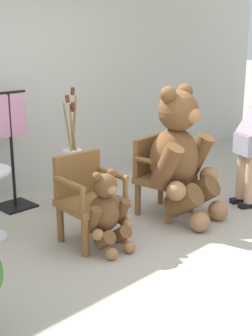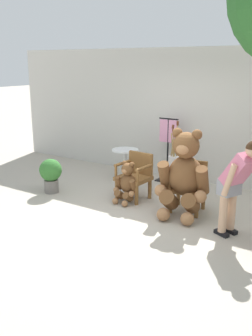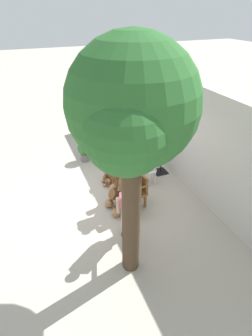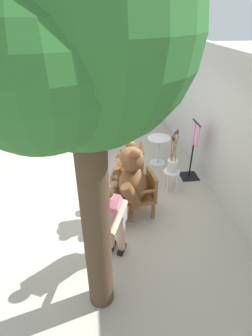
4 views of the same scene
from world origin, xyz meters
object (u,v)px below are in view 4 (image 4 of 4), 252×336
potted_plant (102,138)px  clothing_display_stand (193,149)px  wooden_chair_right (142,192)px  round_side_table (158,148)px  white_stool (171,175)px  brush_bucket (173,163)px  patio_tree (75,45)px  wooden_chair_left (134,163)px  teddy_bear_large (129,183)px  teddy_bear_small (121,167)px  person_visitor (112,213)px

potted_plant → clothing_display_stand: 2.52m
wooden_chair_right → round_side_table: 1.94m
white_stool → brush_bucket: (0.00, -0.00, 0.30)m
patio_tree → potted_plant: (-4.41, 0.27, -2.76)m
wooden_chair_left → potted_plant: bearing=-157.9°
teddy_bear_large → clothing_display_stand: size_ratio=1.08×
teddy_bear_small → person_visitor: 2.18m
wooden_chair_left → wooden_chair_right: size_ratio=1.00×
wooden_chair_left → potted_plant: (-1.56, -0.63, -0.07)m
teddy_bear_small → potted_plant: (-1.55, -0.35, 0.02)m
wooden_chair_right → clothing_display_stand: size_ratio=0.63×
wooden_chair_right → teddy_bear_large: teddy_bear_large is taller
teddy_bear_small → white_stool: (0.43, 1.03, -0.02)m
teddy_bear_small → clothing_display_stand: size_ratio=0.57×
white_stool → clothing_display_stand: 0.80m
potted_plant → clothing_display_stand: clothing_display_stand is taller
wooden_chair_left → wooden_chair_right: bearing=-0.0°
patio_tree → white_stool: bearing=145.8°
wooden_chair_left → wooden_chair_right: 1.08m
wooden_chair_right → brush_bucket: (-0.66, 0.75, 0.19)m
wooden_chair_right → wooden_chair_left: bearing=180.0°
teddy_bear_small → brush_bucket: bearing=67.3°
wooden_chair_left → teddy_bear_small: bearing=-91.8°
round_side_table → brush_bucket: bearing=0.9°
teddy_bear_large → round_side_table: size_ratio=2.04×
teddy_bear_small → potted_plant: teddy_bear_small is taller
brush_bucket → patio_tree: 3.86m
patio_tree → clothing_display_stand: size_ratio=3.05×
potted_plant → wooden_chair_right: bearing=13.5°
clothing_display_stand → potted_plant: bearing=-128.6°
brush_bucket → clothing_display_stand: bearing=126.5°
teddy_bear_small → person_visitor: bearing=-9.5°
wooden_chair_left → teddy_bear_large: teddy_bear_large is taller
brush_bucket → teddy_bear_large: bearing=-56.1°
round_side_table → potted_plant: size_ratio=1.06×
person_visitor → clothing_display_stand: bearing=136.9°
brush_bucket → potted_plant: size_ratio=1.40×
wooden_chair_left → teddy_bear_small: size_ratio=1.11×
patio_tree → person_visitor: bearing=160.6°
person_visitor → round_side_table: bearing=154.0°
brush_bucket → patio_tree: (2.43, -1.65, 2.51)m
wooden_chair_left → round_side_table: (-0.71, 0.73, -0.01)m
wooden_chair_right → patio_tree: (1.76, -0.90, 2.70)m
teddy_bear_small → potted_plant: bearing=-167.3°
brush_bucket → round_side_table: size_ratio=1.32×
teddy_bear_small → round_side_table: (-0.70, 1.01, 0.07)m
white_stool → potted_plant: 2.42m
person_visitor → clothing_display_stand: person_visitor is taller
brush_bucket → wooden_chair_left: bearing=-119.5°
wooden_chair_right → white_stool: bearing=131.4°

